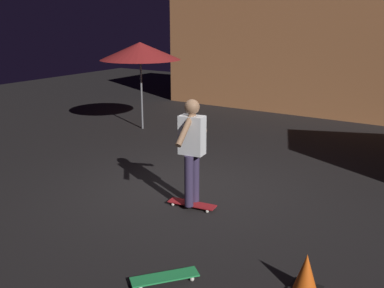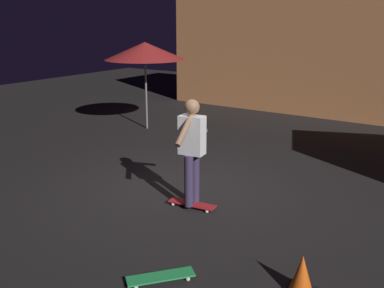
# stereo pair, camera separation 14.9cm
# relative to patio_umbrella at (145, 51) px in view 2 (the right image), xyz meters

# --- Properties ---
(ground_plane) EXTENTS (28.00, 28.00, 0.00)m
(ground_plane) POSITION_rel_patio_umbrella_xyz_m (3.46, -3.04, -2.07)
(ground_plane) COLOR black
(low_building) EXTENTS (9.93, 3.44, 3.76)m
(low_building) POSITION_rel_patio_umbrella_xyz_m (3.19, 5.57, -0.19)
(low_building) COLOR #C67A47
(low_building) RESTS_ON ground_plane
(patio_umbrella) EXTENTS (2.10, 2.10, 2.30)m
(patio_umbrella) POSITION_rel_patio_umbrella_xyz_m (0.00, 0.00, 0.00)
(patio_umbrella) COLOR slate
(patio_umbrella) RESTS_ON ground_plane
(skateboard_ridden) EXTENTS (0.80, 0.30, 0.07)m
(skateboard_ridden) POSITION_rel_patio_umbrella_xyz_m (3.90, -3.59, -2.02)
(skateboard_ridden) COLOR #AD1E23
(skateboard_ridden) RESTS_ON ground_plane
(skateboard_spare) EXTENTS (0.65, 0.73, 0.07)m
(skateboard_spare) POSITION_rel_patio_umbrella_xyz_m (4.73, -5.47, -2.02)
(skateboard_spare) COLOR green
(skateboard_spare) RESTS_ON ground_plane
(skater) EXTENTS (0.40, 0.99, 1.67)m
(skater) POSITION_rel_patio_umbrella_xyz_m (3.90, -3.59, -1.04)
(skater) COLOR #382D4C
(skater) RESTS_ON skateboard_ridden
(traffic_cone) EXTENTS (0.34, 0.34, 0.46)m
(traffic_cone) POSITION_rel_patio_umbrella_xyz_m (6.14, -4.79, -1.86)
(traffic_cone) COLOR black
(traffic_cone) RESTS_ON ground_plane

